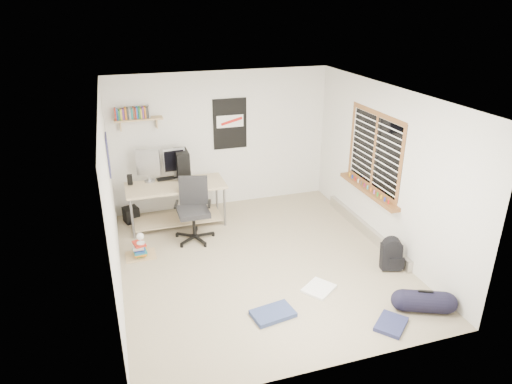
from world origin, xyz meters
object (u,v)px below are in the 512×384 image
object	(u,v)px
office_chair	(193,212)
duffel_bag	(424,301)
desk	(177,205)
backpack	(391,257)
book_stack	(140,247)

from	to	relation	value
office_chair	duffel_bag	world-z (taller)	office_chair
desk	duffel_bag	distance (m)	4.23
office_chair	backpack	size ratio (longest dim) A/B	2.70
backpack	book_stack	distance (m)	3.74
desk	office_chair	bearing A→B (deg)	-77.87
backpack	book_stack	world-z (taller)	backpack
desk	office_chair	xyz separation A→B (m)	(0.17, -0.63, 0.12)
backpack	book_stack	size ratio (longest dim) A/B	0.90
office_chair	desk	bearing A→B (deg)	120.51
backpack	office_chair	bearing A→B (deg)	164.08
desk	backpack	world-z (taller)	desk
backpack	book_stack	xyz separation A→B (m)	(-3.44, 1.46, -0.05)
office_chair	duffel_bag	xyz separation A→B (m)	(2.41, -2.71, -0.35)
office_chair	book_stack	distance (m)	0.99
book_stack	office_chair	bearing A→B (deg)	17.13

